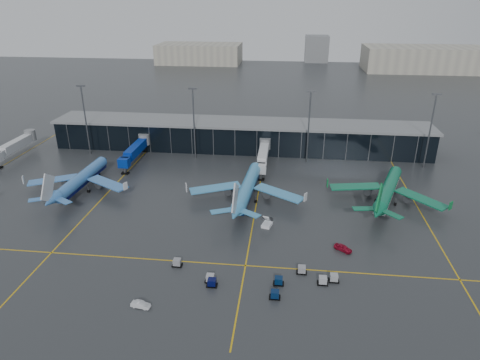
# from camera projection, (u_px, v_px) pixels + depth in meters

# --- Properties ---
(ground) EXTENTS (600.00, 600.00, 0.00)m
(ground) POSITION_uv_depth(u_px,v_px,m) (212.00, 229.00, 108.51)
(ground) COLOR #282B2D
(ground) RESTS_ON ground
(terminal_pier) EXTENTS (142.00, 17.00, 10.70)m
(terminal_pier) POSITION_uv_depth(u_px,v_px,m) (240.00, 135.00, 162.82)
(terminal_pier) COLOR black
(terminal_pier) RESTS_ON ground
(jet_bridges) EXTENTS (94.00, 27.50, 7.20)m
(jet_bridges) POSITION_uv_depth(u_px,v_px,m) (135.00, 150.00, 149.51)
(jet_bridges) COLOR #595B60
(jet_bridges) RESTS_ON ground
(flood_masts) EXTENTS (203.00, 0.50, 25.50)m
(flood_masts) POSITION_uv_depth(u_px,v_px,m) (251.00, 123.00, 148.02)
(flood_masts) COLOR #595B60
(flood_masts) RESTS_ON ground
(distant_hangars) EXTENTS (260.00, 71.00, 22.00)m
(distant_hangars) POSITION_uv_depth(u_px,v_px,m) (331.00, 56.00, 345.79)
(distant_hangars) COLOR #B2AD99
(distant_hangars) RESTS_ON ground
(taxi_lines) EXTENTS (220.00, 120.00, 0.02)m
(taxi_lines) POSITION_uv_depth(u_px,v_px,m) (255.00, 212.00, 117.12)
(taxi_lines) COLOR gold
(taxi_lines) RESTS_ON ground
(airliner_arkefly) EXTENTS (34.45, 38.92, 11.64)m
(airliner_arkefly) POSITION_uv_depth(u_px,v_px,m) (81.00, 172.00, 128.12)
(airliner_arkefly) COLOR #3B77C3
(airliner_arkefly) RESTS_ON ground
(airliner_klm_near) EXTENTS (37.90, 42.39, 12.26)m
(airliner_klm_near) POSITION_uv_depth(u_px,v_px,m) (248.00, 180.00, 121.90)
(airliner_klm_near) COLOR #3C8FC8
(airliner_klm_near) RESTS_ON ground
(airliner_aer_lingus) EXTENTS (45.38, 48.23, 11.96)m
(airliner_aer_lingus) POSITION_uv_depth(u_px,v_px,m) (389.00, 182.00, 120.77)
(airliner_aer_lingus) COLOR #0C6B48
(airliner_aer_lingus) RESTS_ON ground
(baggage_carts) EXTENTS (35.81, 10.40, 1.70)m
(baggage_carts) POSITION_uv_depth(u_px,v_px,m) (263.00, 278.00, 88.31)
(baggage_carts) COLOR black
(baggage_carts) RESTS_ON ground
(mobile_airstair) EXTENTS (2.98, 3.67, 3.45)m
(mobile_airstair) POSITION_uv_depth(u_px,v_px,m) (267.00, 223.00, 109.47)
(mobile_airstair) COLOR white
(mobile_airstair) RESTS_ON ground
(service_van_red) EXTENTS (4.47, 3.98, 1.46)m
(service_van_red) POSITION_uv_depth(u_px,v_px,m) (343.00, 248.00, 98.99)
(service_van_red) COLOR maroon
(service_van_red) RESTS_ON ground
(service_van_white) EXTENTS (3.93, 1.87, 1.25)m
(service_van_white) POSITION_uv_depth(u_px,v_px,m) (141.00, 305.00, 81.07)
(service_van_white) COLOR silver
(service_van_white) RESTS_ON ground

